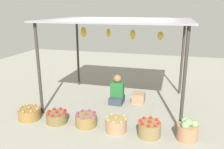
# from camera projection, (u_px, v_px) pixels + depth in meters

# --- Properties ---
(ground_plane) EXTENTS (14.00, 14.00, 0.00)m
(ground_plane) POSITION_uv_depth(u_px,v_px,m) (118.00, 102.00, 6.37)
(ground_plane) COLOR gray
(market_stall_structure) EXTENTS (3.55, 2.58, 2.21)m
(market_stall_structure) POSITION_uv_depth(u_px,v_px,m) (118.00, 25.00, 5.81)
(market_stall_structure) COLOR #38332D
(market_stall_structure) RESTS_ON ground
(vendor_person) EXTENTS (0.36, 0.44, 0.78)m
(vendor_person) POSITION_uv_depth(u_px,v_px,m) (117.00, 92.00, 6.25)
(vendor_person) COLOR #333C48
(vendor_person) RESTS_ON ground
(basket_potatoes) EXTENTS (0.51, 0.51, 0.30)m
(basket_potatoes) POSITION_uv_depth(u_px,v_px,m) (30.00, 113.00, 5.38)
(basket_potatoes) COLOR olive
(basket_potatoes) RESTS_ON ground
(basket_red_apples) EXTENTS (0.47, 0.47, 0.28)m
(basket_red_apples) POSITION_uv_depth(u_px,v_px,m) (57.00, 117.00, 5.22)
(basket_red_apples) COLOR brown
(basket_red_apples) RESTS_ON ground
(basket_purple_onions) EXTENTS (0.47, 0.47, 0.31)m
(basket_purple_onions) POSITION_uv_depth(u_px,v_px,m) (86.00, 120.00, 5.07)
(basket_purple_onions) COLOR olive
(basket_purple_onions) RESTS_ON ground
(basket_limes) EXTENTS (0.45, 0.45, 0.32)m
(basket_limes) POSITION_uv_depth(u_px,v_px,m) (116.00, 125.00, 4.84)
(basket_limes) COLOR #A77A54
(basket_limes) RESTS_ON ground
(basket_red_tomatoes) EXTENTS (0.46, 0.46, 0.35)m
(basket_red_tomatoes) POSITION_uv_depth(u_px,v_px,m) (149.00, 129.00, 4.64)
(basket_red_tomatoes) COLOR olive
(basket_red_tomatoes) RESTS_ON ground
(basket_cabbages) EXTENTS (0.41, 0.41, 0.43)m
(basket_cabbages) POSITION_uv_depth(u_px,v_px,m) (187.00, 130.00, 4.51)
(basket_cabbages) COLOR #A87653
(basket_cabbages) RESTS_ON ground
(wooden_crate_near_vendor) EXTENTS (0.33, 0.36, 0.27)m
(wooden_crate_near_vendor) POSITION_uv_depth(u_px,v_px,m) (139.00, 98.00, 6.32)
(wooden_crate_near_vendor) COLOR #9C7C57
(wooden_crate_near_vendor) RESTS_ON ground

